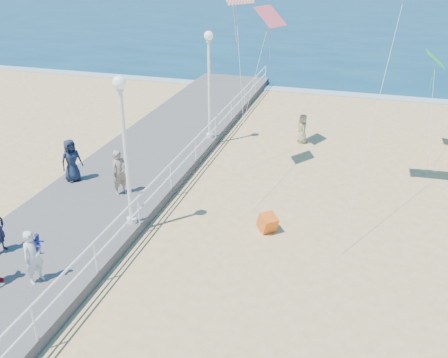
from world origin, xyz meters
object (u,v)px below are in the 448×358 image
(toddler_held, at_px, (39,244))
(box_kite, at_px, (267,224))
(lamp_post_mid, at_px, (124,137))
(beach_walker_c, at_px, (302,129))
(lamp_post_far, at_px, (209,74))
(spectator_4, at_px, (71,160))
(spectator_6, at_px, (120,172))
(woman_holding_toddler, at_px, (33,257))

(toddler_held, xyz_separation_m, box_kite, (5.67, 5.18, -1.31))
(lamp_post_mid, relative_size, beach_walker_c, 3.48)
(lamp_post_far, distance_m, box_kite, 9.50)
(lamp_post_mid, distance_m, spectator_4, 5.19)
(lamp_post_mid, height_order, toddler_held, lamp_post_mid)
(toddler_held, distance_m, spectator_6, 5.73)
(woman_holding_toddler, height_order, toddler_held, woman_holding_toddler)
(spectator_6, bearing_deg, box_kite, -64.84)
(woman_holding_toddler, xyz_separation_m, spectator_6, (-0.24, 5.86, 0.07))
(lamp_post_far, height_order, toddler_held, lamp_post_far)
(toddler_held, bearing_deg, lamp_post_far, 14.43)
(toddler_held, bearing_deg, lamp_post_mid, 3.83)
(toddler_held, bearing_deg, woman_holding_toddler, 153.99)
(spectator_6, xyz_separation_m, beach_walker_c, (5.92, 8.66, -0.56))
(woman_holding_toddler, relative_size, spectator_6, 0.92)
(toddler_held, distance_m, box_kite, 7.79)
(lamp_post_mid, relative_size, spectator_4, 2.92)
(spectator_4, relative_size, box_kite, 3.04)
(spectator_4, xyz_separation_m, box_kite, (8.56, -1.06, -1.01))
(lamp_post_far, bearing_deg, beach_walker_c, 19.74)
(spectator_4, distance_m, box_kite, 8.69)
(lamp_post_far, height_order, spectator_6, lamp_post_far)
(lamp_post_far, distance_m, toddler_held, 12.95)
(box_kite, bearing_deg, spectator_4, 130.60)
(lamp_post_mid, relative_size, lamp_post_far, 1.00)
(spectator_6, bearing_deg, spectator_4, 108.15)
(box_kite, bearing_deg, beach_walker_c, 48.53)
(lamp_post_mid, xyz_separation_m, beach_walker_c, (4.51, 10.62, -2.90))
(lamp_post_mid, xyz_separation_m, spectator_6, (-1.41, 1.95, -2.34))
(lamp_post_mid, height_order, box_kite, lamp_post_mid)
(woman_holding_toddler, height_order, beach_walker_c, woman_holding_toddler)
(woman_holding_toddler, relative_size, box_kite, 2.83)
(lamp_post_mid, xyz_separation_m, woman_holding_toddler, (-1.17, -3.90, -2.41))
(lamp_post_far, relative_size, woman_holding_toddler, 3.14)
(woman_holding_toddler, distance_m, box_kite, 7.95)
(lamp_post_far, distance_m, beach_walker_c, 5.60)
(lamp_post_mid, bearing_deg, box_kite, 17.04)
(lamp_post_far, xyz_separation_m, woman_holding_toddler, (-1.17, -12.90, -2.41))
(lamp_post_far, relative_size, spectator_4, 2.92)
(spectator_6, bearing_deg, toddler_held, -145.93)
(spectator_6, height_order, box_kite, spectator_6)
(beach_walker_c, bearing_deg, spectator_6, -56.77)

